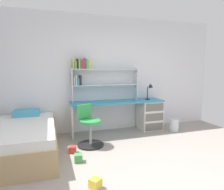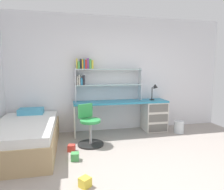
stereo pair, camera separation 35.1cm
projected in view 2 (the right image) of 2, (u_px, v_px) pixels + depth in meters
ground_plane at (151, 187)px, 2.53m from camera, size 5.76×5.95×0.02m
room_shell at (55, 77)px, 3.29m from camera, size 5.76×5.95×2.74m
desk at (145, 113)px, 4.78m from camera, size 2.21×0.50×0.75m
bookshelf_hutch at (98, 75)px, 4.55m from camera, size 1.57×0.22×0.99m
desk_lamp at (155, 90)px, 4.72m from camera, size 0.20×0.17×0.38m
swivel_chair at (90, 129)px, 3.90m from camera, size 0.52×0.52×0.80m
bed_platform at (25, 137)px, 3.58m from camera, size 1.10×1.91×0.66m
waste_bin at (179, 127)px, 4.63m from camera, size 0.23×0.23×0.29m
toy_block_green_0 at (75, 157)px, 3.24m from camera, size 0.14×0.14×0.13m
toy_block_yellow_1 at (85, 182)px, 2.51m from camera, size 0.18×0.18×0.13m
toy_block_red_2 at (71, 148)px, 3.61m from camera, size 0.15×0.15×0.12m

